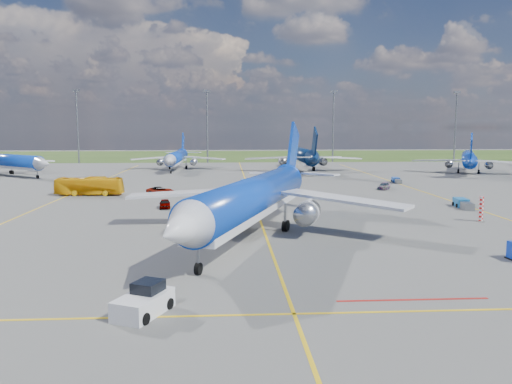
{
  "coord_description": "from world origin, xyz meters",
  "views": [
    {
      "loc": [
        -3.94,
        -48.39,
        11.06
      ],
      "look_at": [
        -0.75,
        5.97,
        4.0
      ],
      "focal_mm": 35.0,
      "sensor_mm": 36.0,
      "label": 1
    }
  ],
  "objects": [
    {
      "name": "apron_bus",
      "position": [
        -26.51,
        34.3,
        1.51
      ],
      "size": [
        10.97,
        3.0,
        3.03
      ],
      "primitive_type": "imported",
      "rotation": [
        0.0,
        0.0,
        1.53
      ],
      "color": "#F0AE0E",
      "rests_on": "ground"
    },
    {
      "name": "pushback_tug",
      "position": [
        -8.92,
        -19.4,
        0.76
      ],
      "size": [
        3.5,
        5.51,
        1.87
      ],
      "rotation": [
        0.0,
        0.0,
        -0.42
      ],
      "color": "silver",
      "rests_on": "ground"
    },
    {
      "name": "service_car_a",
      "position": [
        -12.52,
        20.19,
        0.62
      ],
      "size": [
        1.89,
        3.79,
        1.24
      ],
      "primitive_type": "imported",
      "rotation": [
        0.0,
        0.0,
        0.12
      ],
      "color": "#999999",
      "rests_on": "ground"
    },
    {
      "name": "grass_strip",
      "position": [
        0.0,
        150.0,
        0.0
      ],
      "size": [
        400.0,
        80.0,
        0.01
      ],
      "primitive_type": "cube",
      "color": "#2D4719",
      "rests_on": "ground"
    },
    {
      "name": "main_airliner",
      "position": [
        -1.21,
        2.14,
        0.0
      ],
      "size": [
        46.32,
        52.64,
        11.51
      ],
      "primitive_type": null,
      "rotation": [
        0.0,
        0.0,
        -0.34
      ],
      "color": "#0C37A9",
      "rests_on": "ground"
    },
    {
      "name": "taxiway_lines",
      "position": [
        0.17,
        27.7,
        0.01
      ],
      "size": [
        60.25,
        160.0,
        0.02
      ],
      "color": "gold",
      "rests_on": "ground"
    },
    {
      "name": "ground",
      "position": [
        0.0,
        0.0,
        0.0
      ],
      "size": [
        400.0,
        400.0,
        0.0
      ],
      "primitive_type": "plane",
      "color": "#535350",
      "rests_on": "ground"
    },
    {
      "name": "warning_post",
      "position": [
        26.0,
        8.0,
        1.5
      ],
      "size": [
        0.5,
        0.5,
        3.0
      ],
      "primitive_type": "cylinder",
      "color": "red",
      "rests_on": "ground"
    },
    {
      "name": "bg_jet_n",
      "position": [
        15.68,
        80.57,
        0.0
      ],
      "size": [
        31.87,
        41.79,
        10.93
      ],
      "primitive_type": null,
      "rotation": [
        0.0,
        0.0,
        3.14
      ],
      "color": "#071C41",
      "rests_on": "ground"
    },
    {
      "name": "service_car_b",
      "position": [
        -14.99,
        34.45,
        0.65
      ],
      "size": [
        4.86,
        2.62,
        1.29
      ],
      "primitive_type": "imported",
      "rotation": [
        0.0,
        0.0,
        1.68
      ],
      "color": "#999999",
      "rests_on": "ground"
    },
    {
      "name": "bg_jet_nw",
      "position": [
        -54.65,
        69.8,
        0.0
      ],
      "size": [
        45.44,
        44.01,
        9.47
      ],
      "primitive_type": null,
      "rotation": [
        0.0,
        0.0,
        0.9
      ],
      "color": "#0C37A9",
      "rests_on": "ground"
    },
    {
      "name": "baggage_tug_e",
      "position": [
        30.29,
        49.88,
        0.46
      ],
      "size": [
        1.61,
        4.48,
        0.98
      ],
      "rotation": [
        0.0,
        0.0,
        -0.1
      ],
      "color": "#1C49AB",
      "rests_on": "ground"
    },
    {
      "name": "floodlight_masts",
      "position": [
        10.0,
        110.0,
        12.56
      ],
      "size": [
        202.2,
        0.5,
        22.7
      ],
      "color": "slate",
      "rests_on": "ground"
    },
    {
      "name": "bg_jet_ne",
      "position": [
        55.79,
        71.35,
        0.0
      ],
      "size": [
        41.01,
        45.17,
        9.62
      ],
      "primitive_type": null,
      "rotation": [
        0.0,
        0.0,
        2.7
      ],
      "color": "#0C37A9",
      "rests_on": "ground"
    },
    {
      "name": "baggage_tug_w",
      "position": [
        28.77,
        18.14,
        0.56
      ],
      "size": [
        2.19,
        5.46,
        1.19
      ],
      "rotation": [
        0.0,
        0.0,
        -0.15
      ],
      "color": "#1A609E",
      "rests_on": "ground"
    },
    {
      "name": "baggage_tug_c",
      "position": [
        -0.37,
        45.26,
        0.56
      ],
      "size": [
        1.8,
        5.41,
        1.19
      ],
      "rotation": [
        0.0,
        0.0,
        0.07
      ],
      "color": "#1B52A3",
      "rests_on": "ground"
    },
    {
      "name": "service_car_c",
      "position": [
        24.31,
        39.23,
        0.59
      ],
      "size": [
        3.5,
        4.31,
        1.17
      ],
      "primitive_type": "imported",
      "rotation": [
        0.0,
        0.0,
        -0.55
      ],
      "color": "#999999",
      "rests_on": "ground"
    },
    {
      "name": "bg_jet_nnw",
      "position": [
        -17.07,
        83.84,
        0.0
      ],
      "size": [
        27.92,
        36.14,
        9.29
      ],
      "primitive_type": null,
      "rotation": [
        0.0,
        0.0,
        -0.03
      ],
      "color": "#0C37A9",
      "rests_on": "ground"
    }
  ]
}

